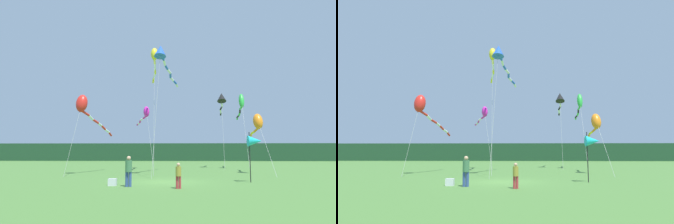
% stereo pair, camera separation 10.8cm
% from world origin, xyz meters
% --- Properties ---
extents(ground_plane, '(120.00, 120.00, 0.00)m').
position_xyz_m(ground_plane, '(0.00, 0.00, 0.00)').
color(ground_plane, '#477533').
extents(distant_treeline, '(108.00, 2.85, 3.73)m').
position_xyz_m(distant_treeline, '(0.00, 45.00, 1.87)').
color(distant_treeline, '#1E4228').
rests_on(distant_treeline, ground).
extents(person_adult, '(0.37, 0.37, 1.69)m').
position_xyz_m(person_adult, '(-1.94, -2.64, 0.95)').
color(person_adult, '#334C8C').
rests_on(person_adult, ground).
extents(person_child, '(0.30, 0.30, 1.35)m').
position_xyz_m(person_child, '(0.86, -3.44, 0.75)').
color(person_child, '#B23338').
rests_on(person_child, ground).
extents(cooler_box, '(0.47, 0.35, 0.40)m').
position_xyz_m(cooler_box, '(-2.92, -2.21, 0.20)').
color(cooler_box, silver).
rests_on(cooler_box, ground).
extents(banner_flag_pole, '(0.90, 0.70, 3.20)m').
position_xyz_m(banner_flag_pole, '(5.81, -0.04, 2.60)').
color(banner_flag_pole, black).
rests_on(banner_flag_pole, ground).
extents(kite_blue, '(2.14, 8.44, 11.05)m').
position_xyz_m(kite_blue, '(-0.47, 5.17, 10.19)').
color(kite_blue, '#B2B2B2').
rests_on(kite_blue, ground).
extents(kite_yellow, '(1.01, 8.55, 12.11)m').
position_xyz_m(kite_yellow, '(-1.45, 8.89, 11.14)').
color(kite_yellow, '#B2B2B2').
rests_on(kite_yellow, ground).
extents(kite_black, '(1.23, 7.62, 9.23)m').
position_xyz_m(kite_black, '(6.21, 16.19, 8.37)').
color(kite_black, '#B2B2B2').
rests_on(kite_black, ground).
extents(kite_red, '(1.93, 8.38, 6.96)m').
position_xyz_m(kite_red, '(-7.35, 6.05, 5.84)').
color(kite_red, '#B2B2B2').
rests_on(kite_red, ground).
extents(kite_magenta, '(2.71, 5.51, 7.30)m').
position_xyz_m(kite_magenta, '(-2.91, 14.68, 6.41)').
color(kite_magenta, '#B2B2B2').
rests_on(kite_magenta, ground).
extents(kite_orange, '(0.95, 8.12, 5.55)m').
position_xyz_m(kite_orange, '(8.11, 7.68, 4.52)').
color(kite_orange, '#B2B2B2').
rests_on(kite_orange, ground).
extents(kite_green, '(0.99, 9.69, 8.71)m').
position_xyz_m(kite_green, '(8.21, 14.63, 7.49)').
color(kite_green, '#B2B2B2').
rests_on(kite_green, ground).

